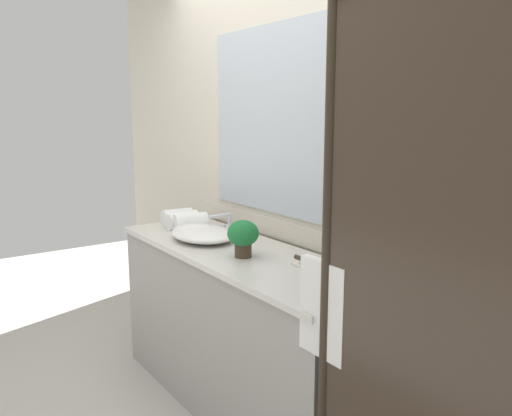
{
  "coord_description": "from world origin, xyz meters",
  "views": [
    {
      "loc": [
        2.18,
        -1.45,
        1.61
      ],
      "look_at": [
        0.15,
        0.0,
        1.15
      ],
      "focal_mm": 35.83,
      "sensor_mm": 36.0,
      "label": 1
    }
  ],
  "objects_px": {
    "sink_basin": "(203,234)",
    "rolled_towel_middle": "(183,220)",
    "faucet": "(228,228)",
    "amenity_bottle_conditioner": "(333,260)",
    "potted_plant": "(243,235)",
    "rolled_towel_near_edge": "(177,217)",
    "soap_dish": "(303,263)",
    "rolled_towel_far_edge": "(191,222)",
    "amenity_bottle_body_wash": "(351,260)",
    "amenity_bottle_lotion": "(339,262)"
  },
  "relations": [
    {
      "from": "soap_dish",
      "to": "rolled_towel_middle",
      "type": "xyz_separation_m",
      "value": [
        -1.07,
        -0.08,
        0.04
      ]
    },
    {
      "from": "soap_dish",
      "to": "rolled_towel_far_edge",
      "type": "xyz_separation_m",
      "value": [
        -0.96,
        -0.08,
        0.04
      ]
    },
    {
      "from": "amenity_bottle_conditioner",
      "to": "faucet",
      "type": "bearing_deg",
      "value": -175.91
    },
    {
      "from": "potted_plant",
      "to": "rolled_towel_far_edge",
      "type": "distance_m",
      "value": 0.66
    },
    {
      "from": "soap_dish",
      "to": "amenity_bottle_lotion",
      "type": "distance_m",
      "value": 0.18
    },
    {
      "from": "potted_plant",
      "to": "amenity_bottle_body_wash",
      "type": "xyz_separation_m",
      "value": [
        0.48,
        0.27,
        -0.06
      ]
    },
    {
      "from": "faucet",
      "to": "amenity_bottle_body_wash",
      "type": "xyz_separation_m",
      "value": [
        0.9,
        0.1,
        0.0
      ]
    },
    {
      "from": "sink_basin",
      "to": "rolled_towel_middle",
      "type": "relative_size",
      "value": 2.1
    },
    {
      "from": "sink_basin",
      "to": "soap_dish",
      "type": "height_order",
      "value": "sink_basin"
    },
    {
      "from": "amenity_bottle_body_wash",
      "to": "rolled_towel_far_edge",
      "type": "relative_size",
      "value": 0.52
    },
    {
      "from": "amenity_bottle_conditioner",
      "to": "rolled_towel_near_edge",
      "type": "height_order",
      "value": "rolled_towel_near_edge"
    },
    {
      "from": "soap_dish",
      "to": "amenity_bottle_conditioner",
      "type": "bearing_deg",
      "value": 42.5
    },
    {
      "from": "soap_dish",
      "to": "rolled_towel_near_edge",
      "type": "bearing_deg",
      "value": -176.85
    },
    {
      "from": "rolled_towel_near_edge",
      "to": "sink_basin",
      "type": "bearing_deg",
      "value": -8.68
    },
    {
      "from": "faucet",
      "to": "rolled_towel_middle",
      "type": "xyz_separation_m",
      "value": [
        -0.34,
        -0.12,
        0.0
      ]
    },
    {
      "from": "potted_plant",
      "to": "rolled_towel_middle",
      "type": "xyz_separation_m",
      "value": [
        -0.77,
        0.06,
        -0.06
      ]
    },
    {
      "from": "potted_plant",
      "to": "soap_dish",
      "type": "xyz_separation_m",
      "value": [
        0.3,
        0.14,
        -0.1
      ]
    },
    {
      "from": "faucet",
      "to": "potted_plant",
      "type": "distance_m",
      "value": 0.46
    },
    {
      "from": "sink_basin",
      "to": "amenity_bottle_conditioner",
      "type": "relative_size",
      "value": 5.64
    },
    {
      "from": "faucet",
      "to": "soap_dish",
      "type": "xyz_separation_m",
      "value": [
        0.72,
        -0.03,
        -0.03
      ]
    },
    {
      "from": "amenity_bottle_lotion",
      "to": "faucet",
      "type": "bearing_deg",
      "value": -176.81
    },
    {
      "from": "potted_plant",
      "to": "amenity_bottle_lotion",
      "type": "xyz_separation_m",
      "value": [
        0.45,
        0.22,
        -0.07
      ]
    },
    {
      "from": "amenity_bottle_lotion",
      "to": "rolled_towel_middle",
      "type": "relative_size",
      "value": 0.43
    },
    {
      "from": "rolled_towel_middle",
      "to": "rolled_towel_far_edge",
      "type": "xyz_separation_m",
      "value": [
        0.11,
        0.0,
        0.0
      ]
    },
    {
      "from": "sink_basin",
      "to": "rolled_towel_middle",
      "type": "bearing_deg",
      "value": 171.5
    },
    {
      "from": "sink_basin",
      "to": "amenity_bottle_conditioner",
      "type": "xyz_separation_m",
      "value": [
        0.82,
        0.23,
        -0.0
      ]
    },
    {
      "from": "rolled_towel_near_edge",
      "to": "rolled_towel_middle",
      "type": "distance_m",
      "value": 0.11
    },
    {
      "from": "amenity_bottle_lotion",
      "to": "soap_dish",
      "type": "bearing_deg",
      "value": -151.74
    },
    {
      "from": "faucet",
      "to": "rolled_towel_near_edge",
      "type": "xyz_separation_m",
      "value": [
        -0.45,
        -0.1,
        0.0
      ]
    },
    {
      "from": "rolled_towel_far_edge",
      "to": "potted_plant",
      "type": "bearing_deg",
      "value": -5.25
    },
    {
      "from": "amenity_bottle_lotion",
      "to": "amenity_bottle_body_wash",
      "type": "height_order",
      "value": "amenity_bottle_body_wash"
    },
    {
      "from": "soap_dish",
      "to": "rolled_towel_middle",
      "type": "bearing_deg",
      "value": -175.56
    },
    {
      "from": "potted_plant",
      "to": "rolled_towel_near_edge",
      "type": "bearing_deg",
      "value": 174.97
    },
    {
      "from": "faucet",
      "to": "amenity_bottle_body_wash",
      "type": "relative_size",
      "value": 1.63
    },
    {
      "from": "sink_basin",
      "to": "rolled_towel_middle",
      "type": "distance_m",
      "value": 0.35
    },
    {
      "from": "sink_basin",
      "to": "amenity_bottle_body_wash",
      "type": "distance_m",
      "value": 0.94
    },
    {
      "from": "amenity_bottle_conditioner",
      "to": "rolled_towel_middle",
      "type": "height_order",
      "value": "rolled_towel_middle"
    },
    {
      "from": "rolled_towel_middle",
      "to": "rolled_towel_near_edge",
      "type": "bearing_deg",
      "value": 170.74
    },
    {
      "from": "amenity_bottle_body_wash",
      "to": "rolled_towel_far_edge",
      "type": "bearing_deg",
      "value": -169.36
    },
    {
      "from": "faucet",
      "to": "amenity_bottle_conditioner",
      "type": "height_order",
      "value": "faucet"
    },
    {
      "from": "potted_plant",
      "to": "rolled_towel_middle",
      "type": "height_order",
      "value": "potted_plant"
    },
    {
      "from": "amenity_bottle_lotion",
      "to": "amenity_bottle_body_wash",
      "type": "distance_m",
      "value": 0.06
    },
    {
      "from": "sink_basin",
      "to": "amenity_bottle_body_wash",
      "type": "xyz_separation_m",
      "value": [
        0.9,
        0.27,
        0.01
      ]
    },
    {
      "from": "amenity_bottle_body_wash",
      "to": "rolled_towel_middle",
      "type": "distance_m",
      "value": 1.26
    },
    {
      "from": "amenity_bottle_conditioner",
      "to": "rolled_towel_far_edge",
      "type": "height_order",
      "value": "rolled_towel_far_edge"
    },
    {
      "from": "amenity_bottle_lotion",
      "to": "rolled_towel_middle",
      "type": "bearing_deg",
      "value": -172.3
    },
    {
      "from": "amenity_bottle_lotion",
      "to": "rolled_towel_near_edge",
      "type": "height_order",
      "value": "rolled_towel_near_edge"
    },
    {
      "from": "potted_plant",
      "to": "rolled_towel_middle",
      "type": "relative_size",
      "value": 0.89
    },
    {
      "from": "faucet",
      "to": "rolled_towel_middle",
      "type": "relative_size",
      "value": 0.8
    },
    {
      "from": "potted_plant",
      "to": "amenity_bottle_lotion",
      "type": "height_order",
      "value": "potted_plant"
    }
  ]
}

